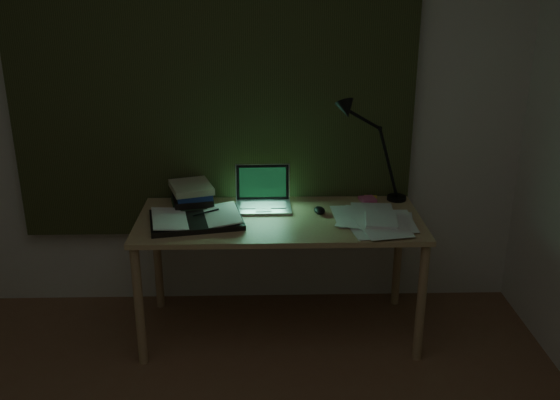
# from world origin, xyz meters

# --- Properties ---
(wall_back) EXTENTS (3.50, 0.00, 2.50)m
(wall_back) POSITION_xyz_m (0.00, 2.00, 1.25)
(wall_back) COLOR silver
(wall_back) RESTS_ON ground
(curtain) EXTENTS (2.20, 0.06, 2.00)m
(curtain) POSITION_xyz_m (0.00, 1.96, 1.45)
(curtain) COLOR #30371B
(curtain) RESTS_ON wall_back
(desk) EXTENTS (1.48, 0.65, 0.68)m
(desk) POSITION_xyz_m (0.35, 1.60, 0.34)
(desk) COLOR tan
(desk) RESTS_ON floor
(laptop) EXTENTS (0.31, 0.34, 0.22)m
(laptop) POSITION_xyz_m (0.27, 1.73, 0.78)
(laptop) COLOR silver
(laptop) RESTS_ON desk
(open_textbook) EXTENTS (0.52, 0.41, 0.04)m
(open_textbook) POSITION_xyz_m (-0.08, 1.55, 0.70)
(open_textbook) COLOR white
(open_textbook) RESTS_ON desk
(book_stack) EXTENTS (0.25, 0.28, 0.13)m
(book_stack) POSITION_xyz_m (-0.12, 1.78, 0.74)
(book_stack) COLOR white
(book_stack) RESTS_ON desk
(loose_papers) EXTENTS (0.46, 0.47, 0.02)m
(loose_papers) POSITION_xyz_m (0.82, 1.54, 0.69)
(loose_papers) COLOR silver
(loose_papers) RESTS_ON desk
(mouse) EXTENTS (0.07, 0.10, 0.03)m
(mouse) POSITION_xyz_m (0.57, 1.66, 0.69)
(mouse) COLOR black
(mouse) RESTS_ON desk
(sticky_yellow) EXTENTS (0.08, 0.08, 0.02)m
(sticky_yellow) POSITION_xyz_m (0.87, 1.86, 0.68)
(sticky_yellow) COLOR yellow
(sticky_yellow) RESTS_ON desk
(sticky_pink) EXTENTS (0.10, 0.10, 0.02)m
(sticky_pink) POSITION_xyz_m (0.85, 1.84, 0.68)
(sticky_pink) COLOR #ED5C95
(sticky_pink) RESTS_ON desk
(desk_lamp) EXTENTS (0.40, 0.32, 0.58)m
(desk_lamp) POSITION_xyz_m (1.02, 1.86, 0.97)
(desk_lamp) COLOR black
(desk_lamp) RESTS_ON desk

